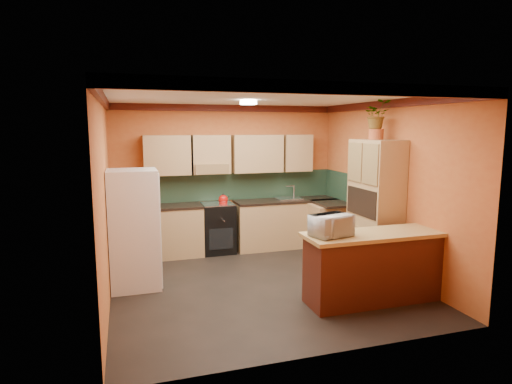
% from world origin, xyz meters
% --- Properties ---
extents(room_shell, '(4.24, 4.24, 2.72)m').
position_xyz_m(room_shell, '(0.02, 0.28, 2.09)').
color(room_shell, black).
rests_on(room_shell, ground).
extents(base_cabinets_back, '(3.65, 0.60, 0.88)m').
position_xyz_m(base_cabinets_back, '(0.38, 1.80, 0.44)').
color(base_cabinets_back, tan).
rests_on(base_cabinets_back, ground).
extents(countertop_back, '(3.65, 0.62, 0.04)m').
position_xyz_m(countertop_back, '(0.38, 1.80, 0.90)').
color(countertop_back, black).
rests_on(countertop_back, base_cabinets_back).
extents(stove, '(0.58, 0.58, 0.91)m').
position_xyz_m(stove, '(-0.25, 1.80, 0.46)').
color(stove, black).
rests_on(stove, ground).
extents(kettle, '(0.19, 0.19, 0.18)m').
position_xyz_m(kettle, '(-0.15, 1.75, 1.00)').
color(kettle, '#B1100B').
rests_on(kettle, stove).
extents(sink, '(0.48, 0.40, 0.03)m').
position_xyz_m(sink, '(1.15, 1.80, 0.94)').
color(sink, silver).
rests_on(sink, countertop_back).
extents(base_cabinets_right, '(0.60, 0.80, 0.88)m').
position_xyz_m(base_cabinets_right, '(1.80, 1.25, 0.44)').
color(base_cabinets_right, tan).
rests_on(base_cabinets_right, ground).
extents(countertop_right, '(0.62, 0.80, 0.04)m').
position_xyz_m(countertop_right, '(1.80, 1.25, 0.90)').
color(countertop_right, black).
rests_on(countertop_right, base_cabinets_right).
extents(fridge, '(0.68, 0.66, 1.70)m').
position_xyz_m(fridge, '(-1.75, 0.43, 0.85)').
color(fridge, white).
rests_on(fridge, ground).
extents(pantry, '(0.48, 0.90, 2.10)m').
position_xyz_m(pantry, '(1.85, -0.06, 1.05)').
color(pantry, tan).
rests_on(pantry, ground).
extents(fern_pot, '(0.22, 0.22, 0.16)m').
position_xyz_m(fern_pot, '(1.85, -0.01, 2.18)').
color(fern_pot, '#AF502A').
rests_on(fern_pot, pantry).
extents(fern, '(0.46, 0.43, 0.43)m').
position_xyz_m(fern, '(1.85, -0.01, 2.48)').
color(fern, tan).
rests_on(fern, fern_pot).
extents(breakfast_bar, '(1.80, 0.55, 0.88)m').
position_xyz_m(breakfast_bar, '(1.24, -1.04, 0.44)').
color(breakfast_bar, '#4D1912').
rests_on(breakfast_bar, ground).
extents(bar_top, '(1.90, 0.65, 0.05)m').
position_xyz_m(bar_top, '(1.24, -1.04, 0.91)').
color(bar_top, tan).
rests_on(bar_top, breakfast_bar).
extents(microwave, '(0.57, 0.46, 0.27)m').
position_xyz_m(microwave, '(0.60, -1.04, 1.07)').
color(microwave, white).
rests_on(microwave, bar_top).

